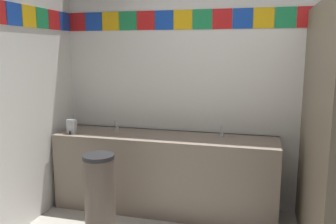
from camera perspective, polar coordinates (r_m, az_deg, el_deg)
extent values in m
cube|color=white|center=(3.90, 11.68, 4.19)|extent=(4.02, 0.08, 2.73)
cube|color=red|center=(4.39, -14.52, 13.93)|extent=(0.21, 0.01, 0.21)
cube|color=#1947B7|center=(4.29, -11.97, 14.13)|extent=(0.21, 0.01, 0.21)
cube|color=yellow|center=(4.20, -9.30, 14.30)|extent=(0.21, 0.01, 0.21)
cube|color=#1E8C4C|center=(4.12, -6.52, 14.46)|extent=(0.21, 0.01, 0.21)
cube|color=red|center=(4.05, -3.63, 14.58)|extent=(0.21, 0.01, 0.21)
cube|color=#1947B7|center=(3.99, -0.65, 14.67)|extent=(0.21, 0.01, 0.21)
cube|color=yellow|center=(3.94, 2.43, 14.72)|extent=(0.21, 0.01, 0.21)
cube|color=#1E8C4C|center=(3.90, 5.58, 14.73)|extent=(0.21, 0.01, 0.21)
cube|color=red|center=(3.87, 8.78, 14.70)|extent=(0.21, 0.01, 0.21)
cube|color=#1947B7|center=(3.85, 12.02, 14.63)|extent=(0.21, 0.01, 0.21)
cube|color=yellow|center=(3.84, 15.27, 14.50)|extent=(0.21, 0.01, 0.21)
cube|color=#1E8C4C|center=(3.85, 18.52, 14.34)|extent=(0.21, 0.01, 0.21)
cube|color=red|center=(3.87, 21.74, 14.13)|extent=(0.21, 0.01, 0.21)
cube|color=#1947B7|center=(3.90, 24.92, 13.88)|extent=(0.21, 0.01, 0.21)
cube|color=#1947B7|center=(3.63, -23.65, 14.33)|extent=(0.01, 0.21, 0.21)
cube|color=yellow|center=(3.80, -21.57, 14.22)|extent=(0.01, 0.21, 0.21)
cube|color=#1E8C4C|center=(3.98, -19.68, 14.11)|extent=(0.01, 0.21, 0.21)
cube|color=red|center=(4.16, -17.96, 14.00)|extent=(0.01, 0.21, 0.21)
cube|color=#1947B7|center=(4.35, -16.38, 13.89)|extent=(0.01, 0.21, 0.21)
cube|color=gray|center=(3.91, -0.52, -9.83)|extent=(2.39, 0.57, 0.84)
cube|color=gray|center=(4.05, 0.47, -3.53)|extent=(2.39, 0.03, 0.08)
cylinder|color=white|center=(3.97, -9.02, -4.16)|extent=(0.34, 0.34, 0.10)
cylinder|color=white|center=(3.67, 8.43, -5.33)|extent=(0.34, 0.34, 0.10)
cylinder|color=silver|center=(4.08, -8.26, -2.61)|extent=(0.04, 0.04, 0.05)
cylinder|color=silver|center=(4.02, -8.56, -1.79)|extent=(0.02, 0.06, 0.09)
cylinder|color=silver|center=(3.78, 8.70, -3.61)|extent=(0.04, 0.04, 0.05)
cylinder|color=silver|center=(3.72, 8.64, -2.74)|extent=(0.02, 0.06, 0.09)
cube|color=#B7BABF|center=(4.01, -15.34, -2.27)|extent=(0.09, 0.07, 0.16)
cylinder|color=black|center=(3.99, -15.62, -3.25)|extent=(0.02, 0.02, 0.03)
cube|color=#726651|center=(3.16, 22.55, -3.23)|extent=(0.04, 1.57, 2.13)
cylinder|color=silver|center=(2.40, 25.58, -4.81)|extent=(0.02, 0.02, 0.10)
cylinder|color=brown|center=(3.53, -11.01, -13.18)|extent=(0.30, 0.30, 0.74)
cylinder|color=#262628|center=(3.39, -11.23, -7.13)|extent=(0.30, 0.30, 0.04)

